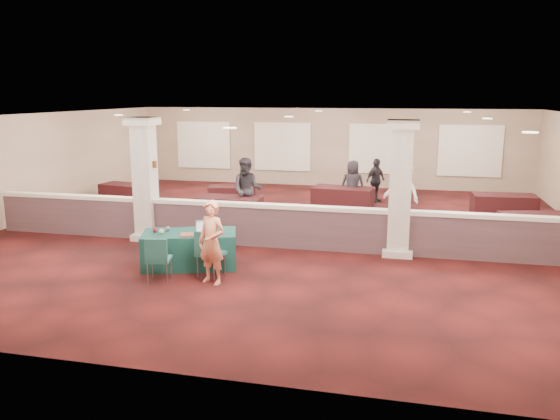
% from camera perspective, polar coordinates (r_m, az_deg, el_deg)
% --- Properties ---
extents(ground, '(16.00, 16.00, 0.00)m').
position_cam_1_polar(ground, '(15.19, 0.89, -2.36)').
color(ground, '#471211').
rests_on(ground, ground).
extents(wall_back, '(16.00, 0.04, 3.20)m').
position_cam_1_polar(wall_back, '(22.70, 5.22, 6.50)').
color(wall_back, gray).
rests_on(wall_back, ground).
extents(wall_front, '(16.00, 0.04, 3.20)m').
position_cam_1_polar(wall_front, '(7.43, -12.32, -5.35)').
color(wall_front, gray).
rests_on(wall_front, ground).
extents(wall_left, '(0.04, 16.00, 3.20)m').
position_cam_1_polar(wall_left, '(18.30, -24.45, 4.13)').
color(wall_left, gray).
rests_on(wall_left, ground).
extents(ceiling, '(16.00, 16.00, 0.02)m').
position_cam_1_polar(ceiling, '(14.72, 0.93, 9.79)').
color(ceiling, white).
rests_on(ceiling, wall_back).
extents(partition_wall, '(15.60, 0.28, 1.10)m').
position_cam_1_polar(partition_wall, '(13.64, -0.44, -1.58)').
color(partition_wall, '#4C3337').
rests_on(partition_wall, ground).
extents(column_left, '(0.72, 0.72, 3.20)m').
position_cam_1_polar(column_left, '(14.64, -13.91, 3.27)').
color(column_left, beige).
rests_on(column_left, ground).
extents(column_right, '(0.72, 0.72, 3.20)m').
position_cam_1_polar(column_right, '(13.06, 12.47, 2.31)').
color(column_right, beige).
rests_on(column_right, ground).
extents(sconce_left, '(0.12, 0.12, 0.18)m').
position_cam_1_polar(sconce_left, '(14.72, -14.96, 4.69)').
color(sconce_left, brown).
rests_on(sconce_left, column_left).
extents(sconce_right, '(0.12, 0.12, 0.18)m').
position_cam_1_polar(sconce_right, '(14.46, -12.99, 4.67)').
color(sconce_right, brown).
rests_on(sconce_right, column_left).
extents(near_table, '(2.25, 1.59, 0.78)m').
position_cam_1_polar(near_table, '(12.33, -9.40, -4.08)').
color(near_table, '#103B36').
rests_on(near_table, ground).
extents(conf_chair_main, '(0.61, 0.61, 1.00)m').
position_cam_1_polar(conf_chair_main, '(11.49, -7.51, -4.18)').
color(conf_chair_main, '#1F5D51').
rests_on(conf_chair_main, ground).
extents(conf_chair_side, '(0.56, 0.57, 0.95)m').
position_cam_1_polar(conf_chair_side, '(11.36, -12.65, -4.71)').
color(conf_chair_side, '#1F5D51').
rests_on(conf_chair_side, ground).
extents(woman, '(0.72, 0.59, 1.71)m').
position_cam_1_polar(woman, '(11.07, -7.14, -3.37)').
color(woman, '#F8866B').
rests_on(woman, ground).
extents(far_table_front_left, '(1.81, 1.15, 0.68)m').
position_cam_1_polar(far_table_front_left, '(19.97, -15.89, 1.67)').
color(far_table_front_left, black).
rests_on(far_table_front_left, ground).
extents(far_table_front_center, '(1.88, 0.94, 0.76)m').
position_cam_1_polar(far_table_front_center, '(16.46, -5.26, 0.08)').
color(far_table_front_center, black).
rests_on(far_table_front_center, ground).
extents(far_table_front_right, '(1.94, 1.30, 0.72)m').
position_cam_1_polar(far_table_front_right, '(15.76, 25.20, -1.65)').
color(far_table_front_right, black).
rests_on(far_table_front_right, ground).
extents(far_table_back_left, '(1.76, 1.15, 0.66)m').
position_cam_1_polar(far_table_back_left, '(18.95, -4.98, 1.52)').
color(far_table_back_left, black).
rests_on(far_table_back_left, ground).
extents(far_table_back_center, '(2.03, 1.18, 0.78)m').
position_cam_1_polar(far_table_back_center, '(18.01, 6.56, 1.14)').
color(far_table_back_center, black).
rests_on(far_table_back_center, ground).
extents(far_table_back_right, '(1.90, 1.03, 0.75)m').
position_cam_1_polar(far_table_back_right, '(18.16, 22.31, 0.33)').
color(far_table_back_right, black).
rests_on(far_table_back_right, ground).
extents(attendee_a, '(0.98, 0.63, 1.92)m').
position_cam_1_polar(attendee_a, '(16.36, -3.45, 2.11)').
color(attendee_a, black).
rests_on(attendee_a, ground).
extents(attendee_b, '(1.29, 1.07, 1.84)m').
position_cam_1_polar(attendee_b, '(16.93, 12.57, 2.04)').
color(attendee_b, silver).
rests_on(attendee_b, ground).
extents(attendee_c, '(0.90, 0.99, 1.56)m').
position_cam_1_polar(attendee_c, '(19.56, 9.95, 3.05)').
color(attendee_c, black).
rests_on(attendee_c, ground).
extents(attendee_d, '(0.83, 0.47, 1.64)m').
position_cam_1_polar(attendee_d, '(18.20, 7.59, 2.60)').
color(attendee_d, black).
rests_on(attendee_d, ground).
extents(laptop_base, '(0.41, 0.34, 0.02)m').
position_cam_1_polar(laptop_base, '(12.15, -7.97, -2.31)').
color(laptop_base, silver).
rests_on(laptop_base, near_table).
extents(laptop_screen, '(0.34, 0.12, 0.24)m').
position_cam_1_polar(laptop_screen, '(12.24, -7.96, -1.59)').
color(laptop_screen, silver).
rests_on(laptop_screen, near_table).
extents(screen_glow, '(0.31, 0.10, 0.20)m').
position_cam_1_polar(screen_glow, '(12.24, -7.96, -1.67)').
color(screen_glow, silver).
rests_on(screen_glow, near_table).
extents(knitting, '(0.51, 0.44, 0.03)m').
position_cam_1_polar(knitting, '(11.96, -9.31, -2.55)').
color(knitting, '#BE4A1E').
rests_on(knitting, near_table).
extents(yarn_cream, '(0.12, 0.12, 0.12)m').
position_cam_1_polar(yarn_cream, '(12.18, -12.28, -2.20)').
color(yarn_cream, beige).
rests_on(yarn_cream, near_table).
extents(yarn_red, '(0.11, 0.11, 0.11)m').
position_cam_1_polar(yarn_red, '(12.35, -12.93, -2.05)').
color(yarn_red, maroon).
rests_on(yarn_red, near_table).
extents(yarn_grey, '(0.11, 0.11, 0.11)m').
position_cam_1_polar(yarn_grey, '(12.39, -11.65, -1.94)').
color(yarn_grey, '#545358').
rests_on(yarn_grey, near_table).
extents(scissors, '(0.13, 0.07, 0.01)m').
position_cam_1_polar(scissors, '(11.90, -6.23, -2.59)').
color(scissors, red).
rests_on(scissors, near_table).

